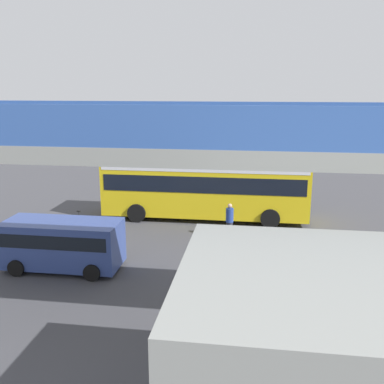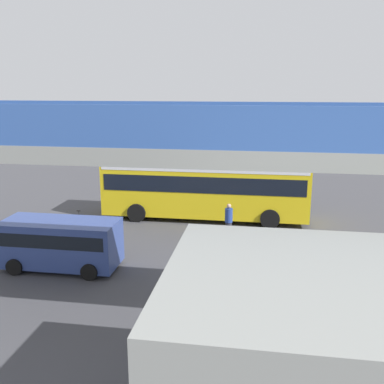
{
  "view_description": "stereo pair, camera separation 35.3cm",
  "coord_description": "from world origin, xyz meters",
  "px_view_note": "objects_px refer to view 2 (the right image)",
  "views": [
    {
      "loc": [
        -1.82,
        24.02,
        7.46
      ],
      "look_at": [
        1.56,
        0.32,
        1.6
      ],
      "focal_mm": 40.89,
      "sensor_mm": 36.0,
      "label": 1
    },
    {
      "loc": [
        -2.17,
        23.97,
        7.46
      ],
      "look_at": [
        1.56,
        0.32,
        1.6
      ],
      "focal_mm": 40.89,
      "sensor_mm": 36.0,
      "label": 2
    }
  ],
  "objects_px": {
    "bicycle_orange": "(62,233)",
    "bicycle_black": "(76,221)",
    "pedestrian": "(229,221)",
    "traffic_sign": "(264,174)",
    "city_bus": "(205,186)",
    "parked_van": "(61,241)"
  },
  "relations": [
    {
      "from": "parked_van",
      "to": "traffic_sign",
      "type": "bearing_deg",
      "value": -124.65
    },
    {
      "from": "bicycle_orange",
      "to": "traffic_sign",
      "type": "distance_m",
      "value": 13.32
    },
    {
      "from": "bicycle_black",
      "to": "bicycle_orange",
      "type": "relative_size",
      "value": 1.0
    },
    {
      "from": "bicycle_orange",
      "to": "pedestrian",
      "type": "bearing_deg",
      "value": -168.77
    },
    {
      "from": "parked_van",
      "to": "bicycle_black",
      "type": "xyz_separation_m",
      "value": [
        1.63,
        -5.16,
        -0.81
      ]
    },
    {
      "from": "city_bus",
      "to": "parked_van",
      "type": "distance_m",
      "value": 9.4
    },
    {
      "from": "city_bus",
      "to": "bicycle_orange",
      "type": "distance_m",
      "value": 8.21
    },
    {
      "from": "bicycle_black",
      "to": "pedestrian",
      "type": "height_order",
      "value": "pedestrian"
    },
    {
      "from": "city_bus",
      "to": "traffic_sign",
      "type": "relative_size",
      "value": 4.12
    },
    {
      "from": "bicycle_orange",
      "to": "traffic_sign",
      "type": "height_order",
      "value": "traffic_sign"
    },
    {
      "from": "city_bus",
      "to": "traffic_sign",
      "type": "height_order",
      "value": "city_bus"
    },
    {
      "from": "pedestrian",
      "to": "traffic_sign",
      "type": "height_order",
      "value": "traffic_sign"
    },
    {
      "from": "city_bus",
      "to": "traffic_sign",
      "type": "bearing_deg",
      "value": -128.97
    },
    {
      "from": "bicycle_black",
      "to": "city_bus",
      "type": "bearing_deg",
      "value": -157.27
    },
    {
      "from": "bicycle_black",
      "to": "traffic_sign",
      "type": "distance_m",
      "value": 12.17
    },
    {
      "from": "traffic_sign",
      "to": "pedestrian",
      "type": "bearing_deg",
      "value": 76.97
    },
    {
      "from": "bicycle_black",
      "to": "parked_van",
      "type": "bearing_deg",
      "value": 107.51
    },
    {
      "from": "city_bus",
      "to": "pedestrian",
      "type": "xyz_separation_m",
      "value": [
        -1.62,
        3.22,
        -1.0
      ]
    },
    {
      "from": "pedestrian",
      "to": "bicycle_black",
      "type": "bearing_deg",
      "value": -3.12
    },
    {
      "from": "city_bus",
      "to": "parked_van",
      "type": "bearing_deg",
      "value": 57.77
    },
    {
      "from": "bicycle_orange",
      "to": "bicycle_black",
      "type": "bearing_deg",
      "value": -85.62
    },
    {
      "from": "parked_van",
      "to": "bicycle_orange",
      "type": "bearing_deg",
      "value": -64.66
    }
  ]
}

